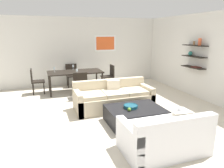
% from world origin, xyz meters
% --- Properties ---
extents(ground_plane, '(18.00, 18.00, 0.00)m').
position_xyz_m(ground_plane, '(0.00, 0.00, 0.00)').
color(ground_plane, beige).
extents(back_wall_unit, '(8.40, 0.09, 2.70)m').
position_xyz_m(back_wall_unit, '(0.31, 3.53, 1.35)').
color(back_wall_unit, silver).
rests_on(back_wall_unit, ground).
extents(right_wall_shelf_unit, '(0.34, 8.20, 2.70)m').
position_xyz_m(right_wall_shelf_unit, '(3.03, 0.60, 1.35)').
color(right_wall_shelf_unit, silver).
rests_on(right_wall_shelf_unit, ground).
extents(sofa_beige, '(2.16, 0.90, 0.78)m').
position_xyz_m(sofa_beige, '(0.03, 0.34, 0.29)').
color(sofa_beige, beige).
rests_on(sofa_beige, ground).
extents(loveseat_white, '(1.49, 0.90, 0.78)m').
position_xyz_m(loveseat_white, '(0.16, -2.06, 0.29)').
color(loveseat_white, white).
rests_on(loveseat_white, ground).
extents(coffee_table, '(1.29, 1.01, 0.38)m').
position_xyz_m(coffee_table, '(0.19, -0.78, 0.19)').
color(coffee_table, black).
rests_on(coffee_table, ground).
extents(decorative_bowl, '(0.33, 0.33, 0.07)m').
position_xyz_m(decorative_bowl, '(0.09, -0.73, 0.42)').
color(decorative_bowl, navy).
rests_on(decorative_bowl, coffee_table).
extents(apple_on_coffee_table, '(0.08, 0.08, 0.08)m').
position_xyz_m(apple_on_coffee_table, '(-0.02, -0.91, 0.42)').
color(apple_on_coffee_table, '#669E2D').
rests_on(apple_on_coffee_table, coffee_table).
extents(dining_table, '(1.91, 0.95, 0.75)m').
position_xyz_m(dining_table, '(-0.69, 2.41, 0.68)').
color(dining_table, black).
rests_on(dining_table, ground).
extents(dining_chair_left_far, '(0.44, 0.44, 0.88)m').
position_xyz_m(dining_chair_left_far, '(-2.05, 2.62, 0.50)').
color(dining_chair_left_far, black).
rests_on(dining_chair_left_far, ground).
extents(dining_chair_right_far, '(0.44, 0.44, 0.88)m').
position_xyz_m(dining_chair_right_far, '(0.67, 2.62, 0.50)').
color(dining_chair_right_far, black).
rests_on(dining_chair_right_far, ground).
extents(dining_chair_head, '(0.44, 0.44, 0.88)m').
position_xyz_m(dining_chair_head, '(-0.69, 3.29, 0.50)').
color(dining_chair_head, black).
rests_on(dining_chair_head, ground).
extents(dining_chair_foot, '(0.44, 0.44, 0.88)m').
position_xyz_m(dining_chair_foot, '(-0.69, 1.53, 0.50)').
color(dining_chair_foot, black).
rests_on(dining_chair_foot, ground).
extents(wine_glass_left_far, '(0.07, 0.07, 0.18)m').
position_xyz_m(wine_glass_left_far, '(-1.39, 2.53, 0.87)').
color(wine_glass_left_far, silver).
rests_on(wine_glass_left_far, dining_table).
extents(wine_glass_head, '(0.07, 0.07, 0.17)m').
position_xyz_m(wine_glass_head, '(-0.69, 2.83, 0.87)').
color(wine_glass_head, silver).
rests_on(wine_glass_head, dining_table).
extents(wine_glass_foot, '(0.07, 0.07, 0.16)m').
position_xyz_m(wine_glass_foot, '(-0.69, 2.00, 0.86)').
color(wine_glass_foot, silver).
rests_on(wine_glass_foot, dining_table).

